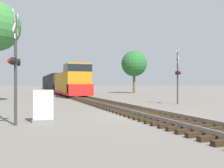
{
  "coord_description": "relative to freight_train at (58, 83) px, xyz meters",
  "views": [
    {
      "loc": [
        -6.14,
        -12.74,
        1.71
      ],
      "look_at": [
        0.69,
        7.58,
        1.67
      ],
      "focal_mm": 42.0,
      "sensor_mm": 36.0,
      "label": 1
    }
  ],
  "objects": [
    {
      "name": "ground_plane",
      "position": [
        0.0,
        -38.29,
        -1.85
      ],
      "size": [
        400.0,
        400.0,
        0.0
      ],
      "primitive_type": "plane",
      "color": "#666059"
    },
    {
      "name": "rail_track_bed",
      "position": [
        0.0,
        -38.29,
        -1.71
      ],
      "size": [
        2.6,
        160.0,
        0.31
      ],
      "color": "black",
      "rests_on": "ground"
    },
    {
      "name": "freight_train",
      "position": [
        0.0,
        0.0,
        0.0
      ],
      "size": [
        2.91,
        44.9,
        4.12
      ],
      "color": "#B77A14",
      "rests_on": "ground"
    },
    {
      "name": "crossing_signal_near",
      "position": [
        -6.49,
        -39.66,
        0.69
      ],
      "size": [
        0.48,
        1.01,
        4.64
      ],
      "rotation": [
        0.0,
        0.0,
        -1.77
      ],
      "color": "#333333",
      "rests_on": "ground"
    },
    {
      "name": "crossing_signal_far",
      "position": [
        5.93,
        -32.25,
        0.67
      ],
      "size": [
        0.59,
        1.0,
        4.48
      ],
      "rotation": [
        0.0,
        0.0,
        1.24
      ],
      "color": "#333333",
      "rests_on": "ground"
    },
    {
      "name": "relay_cabinet",
      "position": [
        -5.34,
        -38.94,
        -1.15
      ],
      "size": [
        0.97,
        0.69,
        1.42
      ],
      "color": "slate",
      "rests_on": "ground"
    },
    {
      "name": "tree_mid_background",
      "position": [
        12.52,
        -7.93,
        3.41
      ],
      "size": [
        4.57,
        4.57,
        7.57
      ],
      "color": "brown",
      "rests_on": "ground"
    }
  ]
}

